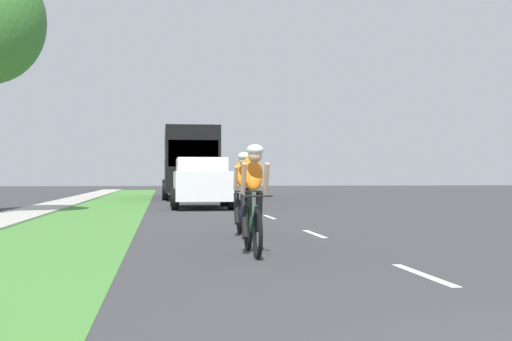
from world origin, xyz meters
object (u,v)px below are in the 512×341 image
at_px(suv_white, 201,182).
at_px(cyclist_trailing, 243,193).
at_px(cyclist_lead, 253,198).
at_px(bus_black, 188,161).

bearing_deg(suv_white, cyclist_trailing, -89.41).
bearing_deg(cyclist_lead, bus_black, 89.78).
bearing_deg(cyclist_trailing, bus_black, 90.26).
height_order(cyclist_lead, bus_black, bus_black).
height_order(cyclist_trailing, suv_white, suv_white).
xyz_separation_m(suv_white, bus_black, (0.01, 12.01, 1.03)).
distance_m(cyclist_lead, bus_black, 26.69).
distance_m(suv_white, bus_black, 12.05).
xyz_separation_m(cyclist_trailing, suv_white, (-0.12, 11.66, 0.14)).
distance_m(cyclist_lead, suv_white, 14.66).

